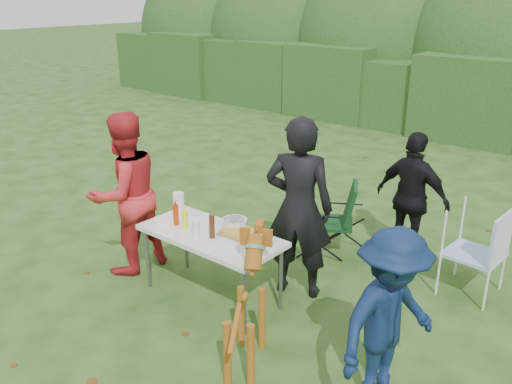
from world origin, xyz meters
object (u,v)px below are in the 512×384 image
Objects in this scene: camping_chair at (332,218)px; person_red_jacket at (125,194)px; person_cook at (299,208)px; folding_table at (211,238)px; dog at (245,314)px; child at (390,321)px; paper_towel_roll at (179,204)px; person_black_puffy at (412,198)px; ketchup_bottle at (176,215)px; mustard_bottle at (185,220)px; beer_bottle at (212,226)px; lawn_chair at (474,251)px.

person_red_jacket is at bearing 18.37° from camping_chair.
person_cook is at bearing 118.24° from person_red_jacket.
folding_table is 1.17m from dog.
child is 1.62× the size of camping_chair.
child is 5.68× the size of paper_towel_roll.
camping_chair is (1.58, 1.79, -0.46)m from person_red_jacket.
person_black_puffy is 2.74m from dog.
person_red_jacket is at bearing -176.11° from ketchup_bottle.
mustard_bottle is 0.38m from paper_towel_roll.
paper_towel_roll is (-0.16, 0.19, 0.02)m from ketchup_bottle.
folding_table is 1.65× the size of camping_chair.
beer_bottle is 0.92× the size of paper_towel_roll.
person_cook is 7.97× the size of beer_bottle.
ketchup_bottle is at bearing 41.31° from lawn_chair.
person_red_jacket reaches higher than mustard_bottle.
ketchup_bottle reaches higher than camping_chair.
person_cook is 7.36× the size of paper_towel_roll.
camping_chair is 4.14× the size of ketchup_bottle.
person_cook reaches higher than dog.
folding_table is 1.37× the size of dog.
ketchup_bottle is (-2.45, -1.90, 0.36)m from lawn_chair.
paper_towel_roll reaches higher than ketchup_bottle.
lawn_chair is (0.85, -0.29, -0.29)m from person_black_puffy.
mustard_bottle is (-2.29, -1.92, 0.35)m from lawn_chair.
mustard_bottle is (-1.25, 0.51, 0.32)m from dog.
lawn_chair is 4.08× the size of beer_bottle.
camping_chair is 0.93× the size of lawn_chair.
person_black_puffy is 5.99× the size of paper_towel_roll.
person_red_jacket reaches higher than folding_table.
folding_table is at bearing 10.35° from ketchup_bottle.
ketchup_bottle is at bearing -169.65° from folding_table.
person_black_puffy reaches higher than dog.
dog is 1.39m from mustard_bottle.
person_cook is 2.10× the size of camping_chair.
folding_table is at bearing 46.33° from camping_chair.
folding_table is at bearing 25.79° from person_cook.
mustard_bottle is 0.91× the size of ketchup_bottle.
child is (2.09, -0.25, 0.05)m from folding_table.
child is 2.02m from beer_bottle.
person_cook is at bearing 73.27° from person_black_puffy.
lawn_chair is (1.43, 1.15, -0.47)m from person_cook.
lawn_chair is 3.01m from mustard_bottle.
person_black_puffy is at bearing 34.25° from child.
person_cook is 1.96× the size of lawn_chair.
person_cook reaches higher than person_red_jacket.
camping_chair is at bearing 76.60° from folding_table.
person_black_puffy is at bearing 48.65° from paper_towel_roll.
ketchup_bottle is 0.92× the size of beer_bottle.
mustard_bottle is (-2.35, 0.15, 0.10)m from child.
mustard_bottle is at bearing 38.09° from dog.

